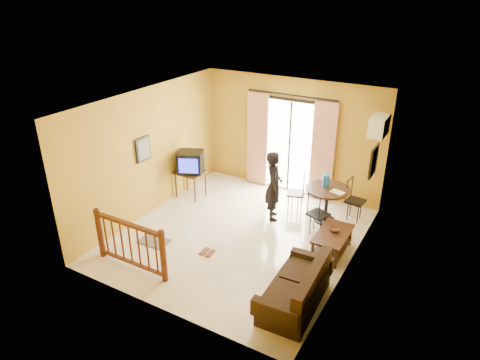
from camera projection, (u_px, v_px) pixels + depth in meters
The scene contains 19 objects.
ground at pixel (239, 235), 8.82m from camera, with size 5.00×5.00×0.00m, color beige.
room_shell at pixel (239, 159), 8.10m from camera, with size 5.00×5.00×5.00m.
balcony_door at pixel (290, 146), 10.23m from camera, with size 2.25×0.14×2.46m.
tv_table at pixel (190, 174), 10.19m from camera, with size 0.66×0.55×0.66m.
television at pixel (191, 162), 10.03m from camera, with size 0.72×0.69×0.50m.
picture_left at pixel (143, 149), 9.00m from camera, with size 0.05×0.42×0.52m.
dining_table at pixel (327, 195), 9.11m from camera, with size 0.94×0.94×0.79m.
water_jug at pixel (326, 181), 9.07m from camera, with size 0.14×0.14×0.27m, color blue.
serving_tray at pixel (337, 192), 8.85m from camera, with size 0.28×0.18×0.02m, color #EBE8C8.
dining_chairs at pixel (321, 221), 9.36m from camera, with size 1.75×1.42×0.95m.
air_conditioner at pixel (379, 126), 8.50m from camera, with size 0.31×0.60×0.40m.
botanical_print at pixel (374, 161), 8.14m from camera, with size 0.05×0.50×0.60m.
coffee_table at pixel (332, 239), 8.14m from camera, with size 0.56×1.01×0.45m.
bowl at pixel (335, 230), 8.12m from camera, with size 0.19×0.19×0.06m, color #502A1B.
sofa at pixel (298, 291), 6.81m from camera, with size 0.81×1.64×0.77m.
standing_person at pixel (274, 186), 9.17m from camera, with size 0.57×0.37×1.56m, color black.
stair_balustrade at pixel (130, 241), 7.60m from camera, with size 1.63×0.13×1.04m.
doormat at pixel (154, 241), 8.60m from camera, with size 0.60×0.40×0.02m, color #60564D.
sandals at pixel (207, 252), 8.24m from camera, with size 0.26×0.26×0.03m.
Camera 1 is at (3.75, -6.50, 4.77)m, focal length 32.00 mm.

